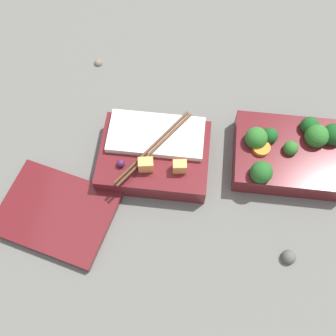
% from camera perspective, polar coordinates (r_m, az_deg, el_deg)
% --- Properties ---
extents(ground_plane, '(3.00, 3.00, 0.00)m').
position_cam_1_polar(ground_plane, '(0.76, 7.43, 0.70)').
color(ground_plane, slate).
extents(bento_tray_vegetable, '(0.20, 0.15, 0.08)m').
position_cam_1_polar(bento_tray_vegetable, '(0.77, 17.15, 2.22)').
color(bento_tray_vegetable, maroon).
rests_on(bento_tray_vegetable, ground_plane).
extents(bento_tray_rice, '(0.20, 0.17, 0.07)m').
position_cam_1_polar(bento_tray_rice, '(0.74, -1.95, 2.01)').
color(bento_tray_rice, maroon).
rests_on(bento_tray_rice, ground_plane).
extents(bento_lid, '(0.23, 0.19, 0.02)m').
position_cam_1_polar(bento_lid, '(0.74, -15.87, -6.24)').
color(bento_lid, maroon).
rests_on(bento_lid, ground_plane).
extents(pebble_1, '(0.02, 0.02, 0.02)m').
position_cam_1_polar(pebble_1, '(0.90, -10.09, 14.90)').
color(pebble_1, '#7A6B5B').
rests_on(pebble_1, ground_plane).
extents(pebble_2, '(0.02, 0.02, 0.02)m').
position_cam_1_polar(pebble_2, '(0.72, 17.11, -12.24)').
color(pebble_2, '#595651').
rests_on(pebble_2, ground_plane).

